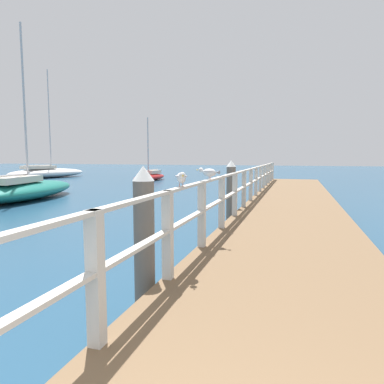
% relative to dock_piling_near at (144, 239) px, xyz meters
% --- Properties ---
extents(pier_deck, '(3.01, 24.72, 0.54)m').
position_rel_dock_piling_near_xyz_m(pier_deck, '(1.80, 8.15, -0.73)').
color(pier_deck, brown).
rests_on(pier_deck, ground_plane).
extents(pier_railing, '(0.12, 23.24, 1.15)m').
position_rel_dock_piling_near_xyz_m(pier_railing, '(0.38, 8.15, 0.24)').
color(pier_railing, beige).
rests_on(pier_railing, pier_deck).
extents(dock_piling_near, '(0.29, 0.29, 1.99)m').
position_rel_dock_piling_near_xyz_m(dock_piling_near, '(0.00, 0.00, 0.00)').
color(dock_piling_near, '#6B6056').
rests_on(dock_piling_near, ground_plane).
extents(dock_piling_far, '(0.29, 0.29, 1.99)m').
position_rel_dock_piling_near_xyz_m(dock_piling_far, '(0.00, 6.35, 0.00)').
color(dock_piling_far, '#6B6056').
rests_on(dock_piling_far, ground_plane).
extents(seagull_foreground, '(0.25, 0.45, 0.21)m').
position_rel_dock_piling_near_xyz_m(seagull_foreground, '(0.38, 0.43, 0.82)').
color(seagull_foreground, white).
rests_on(seagull_foreground, pier_railing).
extents(seagull_background, '(0.47, 0.22, 0.21)m').
position_rel_dock_piling_near_xyz_m(seagull_background, '(0.37, 2.06, 0.82)').
color(seagull_background, white).
rests_on(seagull_background, pier_railing).
extents(boat_0, '(1.80, 5.03, 5.38)m').
position_rel_dock_piling_near_xyz_m(boat_0, '(-10.31, 23.48, -0.65)').
color(boat_0, red).
rests_on(boat_0, ground_plane).
extents(boat_2, '(5.11, 8.45, 10.42)m').
position_rel_dock_piling_near_xyz_m(boat_2, '(-21.48, 23.98, -0.49)').
color(boat_2, white).
rests_on(boat_2, ground_plane).
extents(boat_5, '(3.99, 8.04, 8.46)m').
position_rel_dock_piling_near_xyz_m(boat_5, '(-10.78, 9.37, -0.51)').
color(boat_5, '#197266').
rests_on(boat_5, ground_plane).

